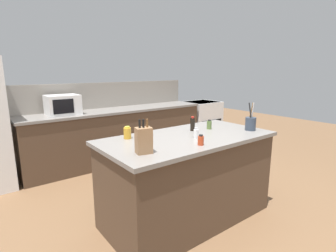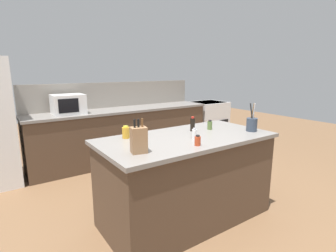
{
  "view_description": "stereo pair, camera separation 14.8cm",
  "coord_description": "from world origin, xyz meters",
  "px_view_note": "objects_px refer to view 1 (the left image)",
  "views": [
    {
      "loc": [
        -1.8,
        -1.99,
        1.63
      ],
      "look_at": [
        0.0,
        0.35,
        0.99
      ],
      "focal_mm": 28.0,
      "sensor_mm": 36.0,
      "label": 1
    },
    {
      "loc": [
        -1.68,
        -2.08,
        1.63
      ],
      "look_at": [
        0.0,
        0.35,
        0.99
      ],
      "focal_mm": 28.0,
      "sensor_mm": 36.0,
      "label": 2
    }
  ],
  "objects_px": {
    "spice_jar_paprika": "(201,140)",
    "honey_jar": "(127,133)",
    "utensil_crock": "(251,123)",
    "salt_shaker": "(196,133)",
    "soy_sauce_bottle": "(193,124)",
    "range_oven": "(201,121)",
    "microwave": "(63,105)",
    "knife_block": "(144,140)",
    "spice_jar_oregano": "(209,125)"
  },
  "relations": [
    {
      "from": "soy_sauce_bottle",
      "to": "honey_jar",
      "type": "xyz_separation_m",
      "value": [
        -0.77,
        0.14,
        -0.02
      ]
    },
    {
      "from": "range_oven",
      "to": "spice_jar_oregano",
      "type": "xyz_separation_m",
      "value": [
        -1.95,
        -2.09,
        0.52
      ]
    },
    {
      "from": "range_oven",
      "to": "salt_shaker",
      "type": "xyz_separation_m",
      "value": [
        -2.36,
        -2.3,
        0.52
      ]
    },
    {
      "from": "range_oven",
      "to": "spice_jar_paprika",
      "type": "xyz_separation_m",
      "value": [
        -2.5,
        -2.51,
        0.52
      ]
    },
    {
      "from": "microwave",
      "to": "knife_block",
      "type": "height_order",
      "value": "microwave"
    },
    {
      "from": "microwave",
      "to": "utensil_crock",
      "type": "height_order",
      "value": "utensil_crock"
    },
    {
      "from": "microwave",
      "to": "soy_sauce_bottle",
      "type": "distance_m",
      "value": 2.21
    },
    {
      "from": "soy_sauce_bottle",
      "to": "honey_jar",
      "type": "relative_size",
      "value": 1.3
    },
    {
      "from": "spice_jar_oregano",
      "to": "salt_shaker",
      "type": "xyz_separation_m",
      "value": [
        -0.41,
        -0.21,
        -0.0
      ]
    },
    {
      "from": "knife_block",
      "to": "range_oven",
      "type": "bearing_deg",
      "value": 51.04
    },
    {
      "from": "salt_shaker",
      "to": "honey_jar",
      "type": "height_order",
      "value": "honey_jar"
    },
    {
      "from": "honey_jar",
      "to": "utensil_crock",
      "type": "bearing_deg",
      "value": -21.85
    },
    {
      "from": "spice_jar_paprika",
      "to": "soy_sauce_bottle",
      "type": "distance_m",
      "value": 0.58
    },
    {
      "from": "utensil_crock",
      "to": "honey_jar",
      "type": "bearing_deg",
      "value": 158.15
    },
    {
      "from": "spice_jar_paprika",
      "to": "salt_shaker",
      "type": "relative_size",
      "value": 0.92
    },
    {
      "from": "utensil_crock",
      "to": "honey_jar",
      "type": "xyz_separation_m",
      "value": [
        -1.32,
        0.53,
        -0.02
      ]
    },
    {
      "from": "spice_jar_paprika",
      "to": "soy_sauce_bottle",
      "type": "height_order",
      "value": "soy_sauce_bottle"
    },
    {
      "from": "utensil_crock",
      "to": "spice_jar_oregano",
      "type": "distance_m",
      "value": 0.47
    },
    {
      "from": "microwave",
      "to": "salt_shaker",
      "type": "xyz_separation_m",
      "value": [
        0.65,
        -2.3,
        -0.1
      ]
    },
    {
      "from": "salt_shaker",
      "to": "honey_jar",
      "type": "bearing_deg",
      "value": 144.38
    },
    {
      "from": "microwave",
      "to": "salt_shaker",
      "type": "distance_m",
      "value": 2.4
    },
    {
      "from": "range_oven",
      "to": "microwave",
      "type": "relative_size",
      "value": 1.92
    },
    {
      "from": "spice_jar_paprika",
      "to": "soy_sauce_bottle",
      "type": "bearing_deg",
      "value": 54.74
    },
    {
      "from": "range_oven",
      "to": "spice_jar_oregano",
      "type": "height_order",
      "value": "spice_jar_oregano"
    },
    {
      "from": "range_oven",
      "to": "utensil_crock",
      "type": "bearing_deg",
      "value": -123.69
    },
    {
      "from": "spice_jar_paprika",
      "to": "range_oven",
      "type": "bearing_deg",
      "value": 45.13
    },
    {
      "from": "utensil_crock",
      "to": "soy_sauce_bottle",
      "type": "relative_size",
      "value": 1.93
    },
    {
      "from": "range_oven",
      "to": "soy_sauce_bottle",
      "type": "distance_m",
      "value": 3.02
    },
    {
      "from": "knife_block",
      "to": "salt_shaker",
      "type": "distance_m",
      "value": 0.7
    },
    {
      "from": "range_oven",
      "to": "soy_sauce_bottle",
      "type": "relative_size",
      "value": 5.55
    },
    {
      "from": "microwave",
      "to": "spice_jar_oregano",
      "type": "height_order",
      "value": "microwave"
    },
    {
      "from": "utensil_crock",
      "to": "range_oven",
      "type": "bearing_deg",
      "value": 56.31
    },
    {
      "from": "range_oven",
      "to": "salt_shaker",
      "type": "bearing_deg",
      "value": -135.74
    },
    {
      "from": "knife_block",
      "to": "honey_jar",
      "type": "relative_size",
      "value": 2.27
    },
    {
      "from": "microwave",
      "to": "honey_jar",
      "type": "bearing_deg",
      "value": -87.53
    },
    {
      "from": "soy_sauce_bottle",
      "to": "honey_jar",
      "type": "bearing_deg",
      "value": 169.56
    },
    {
      "from": "range_oven",
      "to": "knife_block",
      "type": "height_order",
      "value": "knife_block"
    },
    {
      "from": "spice_jar_paprika",
      "to": "honey_jar",
      "type": "xyz_separation_m",
      "value": [
        -0.43,
        0.62,
        0.01
      ]
    },
    {
      "from": "utensil_crock",
      "to": "spice_jar_oregano",
      "type": "relative_size",
      "value": 2.87
    },
    {
      "from": "utensil_crock",
      "to": "salt_shaker",
      "type": "relative_size",
      "value": 2.98
    },
    {
      "from": "spice_jar_oregano",
      "to": "honey_jar",
      "type": "height_order",
      "value": "honey_jar"
    },
    {
      "from": "range_oven",
      "to": "utensil_crock",
      "type": "height_order",
      "value": "utensil_crock"
    },
    {
      "from": "utensil_crock",
      "to": "spice_jar_oregano",
      "type": "xyz_separation_m",
      "value": [
        -0.33,
        0.33,
        -0.03
      ]
    },
    {
      "from": "spice_jar_paprika",
      "to": "salt_shaker",
      "type": "distance_m",
      "value": 0.25
    },
    {
      "from": "spice_jar_paprika",
      "to": "honey_jar",
      "type": "distance_m",
      "value": 0.75
    },
    {
      "from": "microwave",
      "to": "soy_sauce_bottle",
      "type": "relative_size",
      "value": 2.9
    },
    {
      "from": "utensil_crock",
      "to": "spice_jar_paprika",
      "type": "height_order",
      "value": "utensil_crock"
    },
    {
      "from": "spice_jar_oregano",
      "to": "knife_block",
      "type": "bearing_deg",
      "value": -164.47
    },
    {
      "from": "knife_block",
      "to": "soy_sauce_bottle",
      "type": "bearing_deg",
      "value": 35.03
    },
    {
      "from": "utensil_crock",
      "to": "spice_jar_paprika",
      "type": "bearing_deg",
      "value": -174.21
    }
  ]
}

